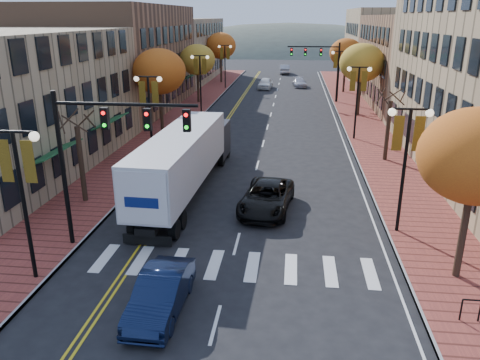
% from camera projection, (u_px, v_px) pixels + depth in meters
% --- Properties ---
extents(ground, '(200.00, 200.00, 0.00)m').
position_uv_depth(ground, '(224.00, 292.00, 17.68)').
color(ground, black).
rests_on(ground, ground).
extents(sidewalk_left, '(4.00, 85.00, 0.15)m').
position_uv_depth(sidewalk_left, '(185.00, 115.00, 49.09)').
color(sidewalk_left, brown).
rests_on(sidewalk_left, ground).
extents(sidewalk_right, '(4.00, 85.00, 0.15)m').
position_uv_depth(sidewalk_right, '(359.00, 119.00, 47.15)').
color(sidewalk_right, brown).
rests_on(sidewalk_right, ground).
extents(building_left_mid, '(12.00, 24.00, 11.00)m').
position_uv_depth(building_left_mid, '(119.00, 58.00, 51.44)').
color(building_left_mid, brown).
rests_on(building_left_mid, ground).
extents(building_left_far, '(12.00, 26.00, 9.50)m').
position_uv_depth(building_left_far, '(175.00, 50.00, 75.12)').
color(building_left_far, '#9E8966').
rests_on(building_left_far, ground).
extents(building_right_mid, '(15.00, 24.00, 10.00)m').
position_uv_depth(building_right_mid, '(437.00, 61.00, 53.40)').
color(building_right_mid, brown).
rests_on(building_right_mid, ground).
extents(building_right_far, '(15.00, 20.00, 11.00)m').
position_uv_depth(building_right_far, '(398.00, 45.00, 73.86)').
color(building_right_far, '#9E8966').
rests_on(building_right_far, ground).
extents(tree_left_a, '(0.28, 0.28, 4.20)m').
position_uv_depth(tree_left_a, '(81.00, 164.00, 25.40)').
color(tree_left_a, '#382619').
rests_on(tree_left_a, sidewalk_left).
extents(tree_left_b, '(4.48, 4.48, 7.21)m').
position_uv_depth(tree_left_b, '(159.00, 72.00, 39.34)').
color(tree_left_b, '#382619').
rests_on(tree_left_b, sidewalk_left).
extents(tree_left_c, '(4.16, 4.16, 6.69)m').
position_uv_depth(tree_left_c, '(197.00, 60.00, 54.47)').
color(tree_left_c, '#382619').
rests_on(tree_left_c, sidewalk_left).
extents(tree_left_d, '(4.61, 4.61, 7.42)m').
position_uv_depth(tree_left_d, '(221.00, 46.00, 71.16)').
color(tree_left_d, '#382619').
rests_on(tree_left_d, sidewalk_left).
extents(tree_right_a, '(4.16, 4.16, 6.69)m').
position_uv_depth(tree_right_a, '(476.00, 157.00, 16.91)').
color(tree_right_a, '#382619').
rests_on(tree_right_a, sidewalk_right).
extents(tree_right_b, '(0.28, 0.28, 4.20)m').
position_uv_depth(tree_right_b, '(388.00, 131.00, 32.84)').
color(tree_right_b, '#382619').
rests_on(tree_right_b, sidewalk_right).
extents(tree_right_c, '(4.48, 4.48, 7.21)m').
position_uv_depth(tree_right_c, '(362.00, 63.00, 46.78)').
color(tree_right_c, '#382619').
rests_on(tree_right_c, sidewalk_right).
extents(tree_right_d, '(4.35, 4.35, 7.00)m').
position_uv_depth(tree_right_d, '(346.00, 53.00, 61.83)').
color(tree_right_d, '#382619').
rests_on(tree_right_d, sidewalk_right).
extents(lamp_left_a, '(1.96, 0.36, 6.05)m').
position_uv_depth(lamp_left_a, '(20.00, 177.00, 17.06)').
color(lamp_left_a, black).
rests_on(lamp_left_a, ground).
extents(lamp_left_b, '(1.96, 0.36, 6.05)m').
position_uv_depth(lamp_left_b, '(149.00, 102.00, 32.06)').
color(lamp_left_b, black).
rests_on(lamp_left_b, ground).
extents(lamp_left_c, '(1.96, 0.36, 6.05)m').
position_uv_depth(lamp_left_c, '(200.00, 72.00, 48.94)').
color(lamp_left_c, black).
rests_on(lamp_left_c, ground).
extents(lamp_left_d, '(1.96, 0.36, 6.05)m').
position_uv_depth(lamp_left_d, '(225.00, 58.00, 65.81)').
color(lamp_left_d, black).
rests_on(lamp_left_d, ground).
extents(lamp_right_a, '(1.96, 0.36, 6.05)m').
position_uv_depth(lamp_right_a, '(407.00, 147.00, 21.07)').
color(lamp_right_a, black).
rests_on(lamp_right_a, ground).
extents(lamp_right_b, '(1.96, 0.36, 6.05)m').
position_uv_depth(lamp_right_b, '(358.00, 89.00, 37.95)').
color(lamp_right_b, black).
rests_on(lamp_right_b, ground).
extents(lamp_right_c, '(1.96, 0.36, 6.05)m').
position_uv_depth(lamp_right_c, '(339.00, 66.00, 54.82)').
color(lamp_right_c, black).
rests_on(lamp_right_c, ground).
extents(traffic_mast_near, '(6.10, 0.35, 7.00)m').
position_uv_depth(traffic_mast_near, '(103.00, 142.00, 19.45)').
color(traffic_mast_near, black).
rests_on(traffic_mast_near, ground).
extents(traffic_mast_far, '(6.10, 0.34, 7.00)m').
position_uv_depth(traffic_mast_far, '(322.00, 61.00, 54.83)').
color(traffic_mast_far, black).
rests_on(traffic_mast_far, ground).
extents(semi_truck, '(3.04, 15.36, 3.82)m').
position_uv_depth(semi_truck, '(187.00, 155.00, 27.06)').
color(semi_truck, black).
rests_on(semi_truck, ground).
extents(navy_sedan, '(1.61, 4.39, 1.44)m').
position_uv_depth(navy_sedan, '(161.00, 294.00, 16.28)').
color(navy_sedan, black).
rests_on(navy_sedan, ground).
extents(black_suv, '(3.05, 5.58, 1.48)m').
position_uv_depth(black_suv, '(267.00, 197.00, 24.89)').
color(black_suv, black).
rests_on(black_suv, ground).
extents(car_far_white, '(2.16, 4.65, 1.54)m').
position_uv_depth(car_far_white, '(265.00, 83.00, 66.99)').
color(car_far_white, white).
rests_on(car_far_white, ground).
extents(car_far_silver, '(2.21, 4.54, 1.27)m').
position_uv_depth(car_far_silver, '(299.00, 82.00, 68.79)').
color(car_far_silver, '#B8B8C1').
rests_on(car_far_silver, ground).
extents(car_far_oncoming, '(1.99, 4.96, 1.60)m').
position_uv_depth(car_far_oncoming, '(285.00, 69.00, 84.37)').
color(car_far_oncoming, '#9F9FA7').
rests_on(car_far_oncoming, ground).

